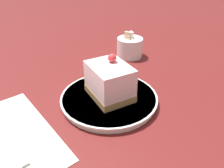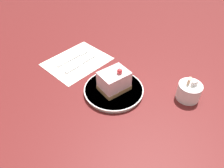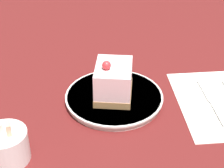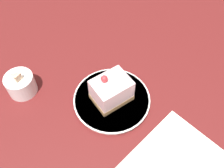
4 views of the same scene
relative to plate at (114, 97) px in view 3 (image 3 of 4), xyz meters
The scene contains 6 objects.
ground_plane 0.03m from the plate, behind, with size 4.00×4.00×0.00m, color #5B1919.
plate is the anchor object (origin of this frame).
cake_slice 0.04m from the plate, 71.12° to the left, with size 0.08×0.10×0.09m.
napkin 0.24m from the plate, behind, with size 0.22×0.26×0.00m.
knife 0.21m from the plate, behind, with size 0.03×0.16×0.00m.
sugar_bowl 0.26m from the plate, 42.68° to the left, with size 0.08×0.08×0.08m.
Camera 3 is at (0.04, 0.65, 0.48)m, focal length 60.00 mm.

